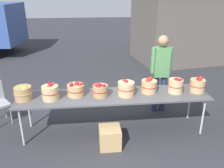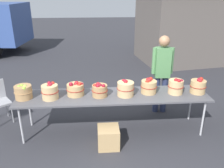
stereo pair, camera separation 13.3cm
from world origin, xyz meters
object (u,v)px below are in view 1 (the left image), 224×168
Objects in this scene: apple_basket_red_3 at (126,88)px; apple_basket_red_5 at (176,86)px; apple_basket_red_4 at (149,86)px; apple_basket_red_2 at (100,90)px; produce_crate at (110,137)px; apple_basket_red_0 at (50,92)px; apple_basket_green_0 at (23,93)px; vendor_adult at (161,68)px; market_table at (114,97)px; apple_basket_red_1 at (76,89)px; apple_basket_red_6 at (197,85)px.

apple_basket_red_5 reaches higher than apple_basket_red_3.
apple_basket_red_5 reaches higher than apple_basket_red_4.
apple_basket_red_2 is 0.47m from apple_basket_red_3.
apple_basket_red_3 is (0.47, -0.00, 0.01)m from apple_basket_red_2.
apple_basket_red_0 is at bearing 155.95° from produce_crate.
vendor_adult is at bearing 14.72° from apple_basket_green_0.
produce_crate is (-0.35, -0.48, -0.70)m from apple_basket_red_3.
apple_basket_red_4 is at bearing 5.02° from market_table.
apple_basket_red_2 is 1.53m from vendor_adult.
apple_basket_red_4 reaches higher than apple_basket_red_2.
apple_basket_red_0 is 0.88m from apple_basket_red_2.
apple_basket_red_1 is at bearing 23.00° from vendor_adult.
apple_basket_red_6 is (1.37, 0.02, -0.00)m from apple_basket_red_3.
apple_basket_red_5 is at bearing -0.16° from market_table.
apple_basket_red_2 is at bearing 2.16° from apple_basket_red_0.
vendor_adult is at bearing 28.05° from apple_basket_red_2.
apple_basket_red_5 reaches higher than market_table.
apple_basket_red_5 is 0.85× the size of produce_crate.
vendor_adult reaches higher than apple_basket_red_4.
market_table is 0.70m from apple_basket_red_1.
apple_basket_red_6 is at bearing 16.06° from produce_crate.
produce_crate is (-1.71, -0.49, -0.70)m from apple_basket_red_6.
apple_basket_red_1 is (-0.68, 0.06, 0.15)m from market_table.
apple_basket_red_5 is at bearing 21.08° from produce_crate.
apple_basket_red_3 is 1.37m from apple_basket_red_6.
apple_basket_red_6 reaches higher than apple_basket_red_1.
apple_basket_red_4 is 0.84× the size of produce_crate.
apple_basket_red_2 is at bearing -0.35° from apple_basket_green_0.
apple_basket_red_0 is at bearing -5.00° from apple_basket_green_0.
market_table is 10.86× the size of apple_basket_red_3.
apple_basket_red_0 is 0.46m from apple_basket_red_1.
apple_basket_red_2 is at bearing 31.34° from vendor_adult.
apple_basket_red_3 is at bearing -5.71° from market_table.
apple_basket_red_0 reaches higher than apple_basket_red_4.
market_table is 0.29m from apple_basket_red_2.
produce_crate is at bearing -163.94° from apple_basket_red_6.
apple_basket_red_3 is (1.35, 0.03, -0.00)m from apple_basket_red_0.
apple_basket_green_0 is 0.92m from apple_basket_red_1.
apple_basket_red_5 is (0.49, -0.06, 0.01)m from apple_basket_red_4.
apple_basket_red_0 is 0.94× the size of apple_basket_red_1.
apple_basket_red_1 is at bearing 169.71° from apple_basket_red_2.
produce_crate is (-0.79, -0.56, -0.70)m from apple_basket_red_4.
apple_basket_green_0 is 0.47m from apple_basket_red_0.
apple_basket_green_0 is 1.02× the size of apple_basket_red_5.
apple_basket_red_2 is at bearing -175.48° from market_table.
produce_crate is at bearing -75.21° from apple_basket_red_2.
apple_basket_red_4 is 0.77m from vendor_adult.
apple_basket_red_4 reaches higher than produce_crate.
apple_basket_red_0 is 1.80m from apple_basket_red_4.
apple_basket_red_6 is at bearing 0.97° from apple_basket_red_0.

